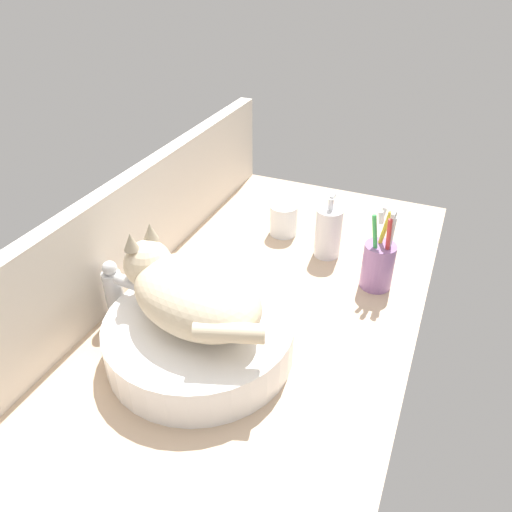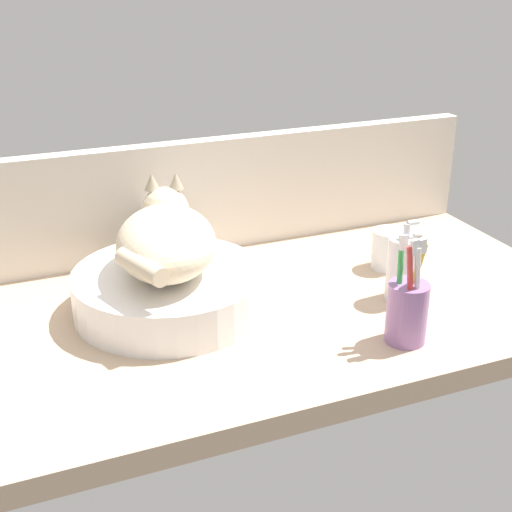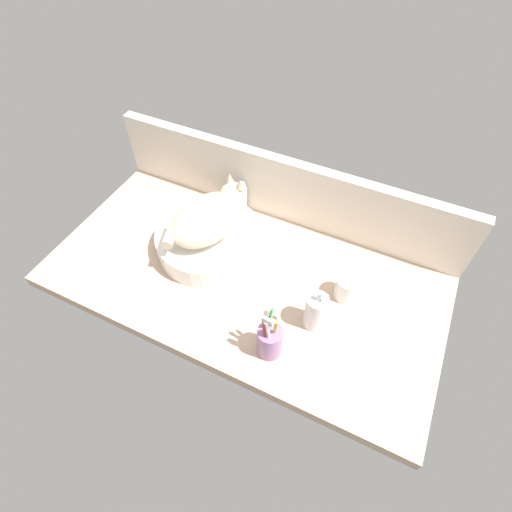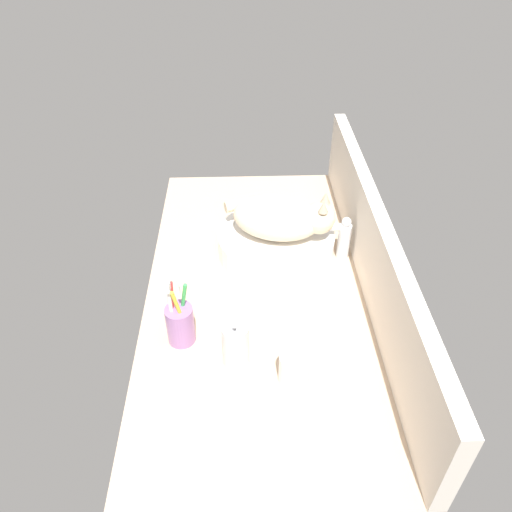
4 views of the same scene
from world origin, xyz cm
name	(u,v)px [view 2 (image 2 of 4)]	position (x,y,z in cm)	size (l,w,h in cm)	color
ground_plane	(258,316)	(0.00, 0.00, -2.00)	(121.26, 61.90, 4.00)	tan
backsplash_panel	(205,196)	(0.00, 29.15, 11.79)	(121.26, 3.60, 23.58)	silver
sink_basin	(169,291)	(-15.01, 4.91, 3.74)	(33.63, 33.63, 7.47)	white
cat	(166,238)	(-14.72, 6.25, 13.23)	(23.02, 30.80, 14.00)	beige
faucet	(151,235)	(-13.21, 23.22, 7.30)	(3.87, 11.86, 13.60)	silver
soap_dispenser	(403,268)	(25.48, -6.91, 6.08)	(6.08, 6.08, 15.24)	silver
toothbrush_cup	(407,310)	(17.70, -20.13, 5.75)	(6.69, 6.69, 18.71)	#996BA8
water_glass	(388,252)	(30.61, 5.93, 3.38)	(6.85, 6.85, 7.87)	white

